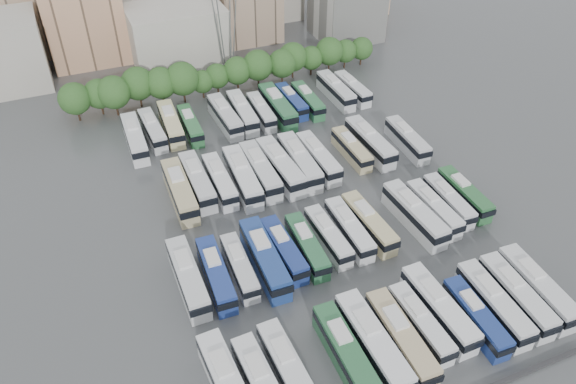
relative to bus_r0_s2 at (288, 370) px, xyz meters
name	(u,v)px	position (x,y,z in m)	size (l,w,h in m)	color
ground	(320,216)	(14.97, 23.65, -1.87)	(220.00, 220.00, 0.00)	#424447
tree_line	(218,73)	(12.47, 65.73, 2.61)	(64.95, 7.91, 8.23)	black
city_buildings	(158,9)	(7.51, 95.51, 6.00)	(102.00, 35.00, 20.00)	#9E998E
bus_r0_s2	(288,370)	(0.00, 0.00, 0.00)	(3.03, 12.22, 3.81)	silver
bus_r0_s4	(345,352)	(6.71, -0.24, 0.02)	(2.92, 12.35, 3.86)	#2A633C
bus_r0_s5	(373,343)	(10.01, -0.58, 0.22)	(3.01, 13.61, 4.27)	white
bus_r0_s6	(401,338)	(13.36, -1.10, 0.09)	(3.15, 12.82, 4.00)	tan
bus_r0_s7	(420,323)	(16.73, 0.00, -0.16)	(2.52, 11.12, 3.48)	silver
bus_r0_s8	(439,308)	(19.85, 0.88, 0.09)	(3.01, 12.80, 4.00)	white
bus_r0_s9	(476,317)	(23.27, -1.78, -0.15)	(2.89, 11.24, 3.50)	navy
bus_r0_s10	(494,304)	(26.41, -1.05, 0.04)	(3.19, 12.51, 3.90)	silver
bus_r0_s11	(516,295)	(29.79, -1.05, 0.04)	(3.27, 12.55, 3.90)	silver
bus_r0_s12	(537,287)	(33.00, -1.00, 0.09)	(3.33, 12.84, 3.99)	silver
bus_r1_s0	(188,277)	(-6.53, 17.31, 0.09)	(2.79, 12.71, 3.99)	silver
bus_r1_s1	(216,274)	(-3.08, 16.59, -0.04)	(3.09, 12.00, 3.73)	navy
bus_r1_s2	(240,267)	(0.16, 16.80, -0.21)	(2.70, 10.88, 3.39)	silver
bus_r1_s3	(265,258)	(3.60, 16.68, 0.19)	(3.25, 13.46, 4.20)	navy
bus_r1_s4	(284,249)	(6.64, 17.49, -0.11)	(2.73, 11.49, 3.59)	navy
bus_r1_s5	(307,246)	(9.79, 16.94, -0.14)	(2.92, 11.35, 3.53)	#2B653F
bus_r1_s6	(328,236)	(13.34, 17.65, -0.18)	(2.59, 11.02, 3.44)	silver
bus_r1_s7	(349,229)	(16.63, 17.73, -0.10)	(2.70, 11.56, 3.61)	silver
bus_r1_s8	(369,223)	(19.74, 17.75, -0.05)	(3.06, 11.92, 3.71)	#C6BA88
bus_r1_s10	(415,214)	(26.63, 16.72, 0.14)	(3.37, 13.13, 4.09)	silver
bus_r1_s11	(434,209)	(30.06, 16.93, -0.11)	(2.67, 11.50, 3.60)	silver
bus_r1_s12	(448,201)	(33.21, 17.68, -0.18)	(2.72, 11.02, 3.44)	silver
bus_r1_s13	(464,194)	(36.36, 18.11, -0.13)	(2.66, 11.37, 3.55)	#2A6336
bus_r2_s1	(180,191)	(-3.14, 34.99, 0.20)	(3.19, 13.50, 4.22)	tan
bus_r2_s2	(197,181)	(-0.02, 36.44, 0.11)	(2.83, 12.87, 4.04)	silver
bus_r2_s3	(220,181)	(3.24, 35.32, -0.03)	(2.78, 12.00, 3.75)	white
bus_r2_s4	(242,177)	(6.71, 34.62, 0.22)	(3.63, 13.72, 4.26)	silver
bus_r2_s5	(260,170)	(9.89, 35.20, 0.17)	(3.06, 13.28, 4.16)	silver
bus_r2_s6	(280,166)	(13.22, 34.96, 0.23)	(3.55, 13.78, 4.29)	silver
bus_r2_s7	(299,161)	(16.59, 35.02, 0.20)	(3.32, 13.53, 4.22)	silver
bus_r2_s8	(318,158)	(19.94, 35.01, 0.05)	(2.86, 12.49, 3.91)	silver
bus_r2_s10	(352,149)	(26.38, 35.53, -0.20)	(2.41, 10.88, 3.41)	#C1B385
bus_r2_s11	(370,142)	(29.98, 35.72, 0.15)	(3.12, 13.15, 4.11)	silver
bus_r2_s13	(407,139)	(36.48, 34.27, -0.07)	(3.02, 11.82, 3.68)	silver
bus_r3_s0	(135,138)	(-6.68, 52.42, 0.11)	(3.10, 12.94, 4.04)	silver
bus_r3_s1	(153,130)	(-3.25, 54.25, -0.09)	(3.01, 11.65, 3.63)	silver
bus_r3_s2	(171,124)	(0.16, 54.78, 0.07)	(3.33, 12.73, 3.96)	beige
bus_r3_s3	(190,125)	(3.32, 53.30, -0.16)	(2.71, 11.19, 3.49)	#2E6B3C
bus_r3_s5	(225,116)	(9.86, 53.52, 0.08)	(3.18, 12.76, 3.98)	silver
bus_r3_s6	(242,112)	(13.27, 53.65, 0.06)	(3.21, 12.65, 3.94)	silver
bus_r3_s7	(261,112)	(16.71, 52.92, -0.16)	(2.83, 11.16, 3.48)	silver
bus_r3_s8	(278,106)	(19.95, 52.90, 0.22)	(3.15, 13.62, 4.26)	#2C663F
bus_r3_s9	(291,101)	(23.39, 54.43, -0.18)	(2.64, 11.03, 3.44)	navy
bus_r3_s10	(308,100)	(26.38, 53.42, -0.12)	(2.67, 11.38, 3.56)	#2F6E43
bus_r3_s12	(336,90)	(32.97, 54.68, 0.04)	(2.80, 12.44, 3.90)	silver
bus_r3_s13	(352,88)	(36.48, 54.35, -0.14)	(2.88, 11.33, 3.53)	silver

